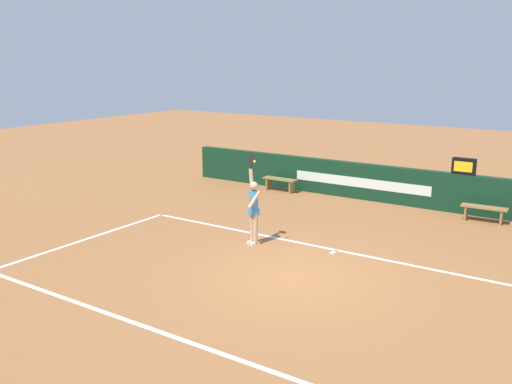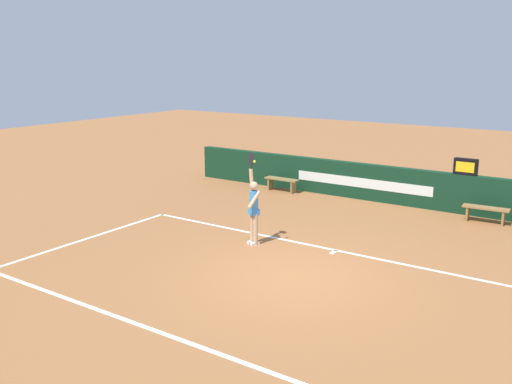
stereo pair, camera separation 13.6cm
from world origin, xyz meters
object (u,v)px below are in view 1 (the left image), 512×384
(courtside_bench_near, at_px, (280,182))
(courtside_bench_far, at_px, (484,210))
(tennis_player, at_px, (254,207))
(speed_display, at_px, (464,166))
(tennis_ball, at_px, (255,162))

(courtside_bench_near, bearing_deg, courtside_bench_far, -0.53)
(tennis_player, bearing_deg, courtside_bench_near, 114.53)
(courtside_bench_far, bearing_deg, courtside_bench_near, 179.47)
(speed_display, bearing_deg, tennis_ball, -118.60)
(speed_display, height_order, courtside_bench_near, speed_display)
(courtside_bench_far, bearing_deg, speed_display, 141.38)
(courtside_bench_near, relative_size, courtside_bench_far, 0.99)
(courtside_bench_near, bearing_deg, tennis_player, -65.47)
(tennis_player, bearing_deg, tennis_ball, -52.81)
(speed_display, relative_size, tennis_player, 0.29)
(courtside_bench_far, bearing_deg, tennis_player, -129.98)
(tennis_player, xyz_separation_m, courtside_bench_far, (4.50, 5.37, -0.63))
(tennis_ball, height_order, courtside_bench_near, tennis_ball)
(tennis_ball, xyz_separation_m, courtside_bench_near, (-2.71, 5.74, -1.87))
(tennis_player, height_order, tennis_ball, tennis_player)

